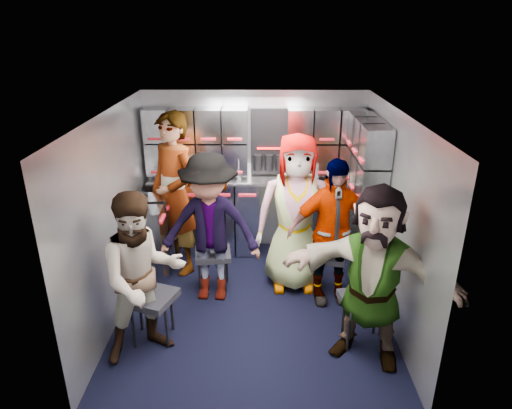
{
  "coord_description": "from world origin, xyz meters",
  "views": [
    {
      "loc": [
        0.07,
        -4.17,
        2.91
      ],
      "look_at": [
        0.03,
        0.35,
        1.06
      ],
      "focal_mm": 32.0,
      "sensor_mm": 36.0,
      "label": 1
    }
  ],
  "objects_px": {
    "jump_seat_center": "(293,246)",
    "attendant_arc_e": "(373,277)",
    "attendant_arc_d": "(331,232)",
    "jump_seat_near_left": "(151,300)",
    "jump_seat_mid_left": "(213,256)",
    "jump_seat_near_right": "(364,303)",
    "jump_seat_mid_right": "(327,257)",
    "attendant_arc_b": "(210,229)",
    "attendant_standing": "(174,195)",
    "attendant_arc_c": "(295,214)",
    "attendant_arc_a": "(143,277)"
  },
  "relations": [
    {
      "from": "jump_seat_center",
      "to": "attendant_arc_e",
      "type": "distance_m",
      "value": 1.58
    },
    {
      "from": "attendant_arc_d",
      "to": "attendant_arc_e",
      "type": "bearing_deg",
      "value": -84.04
    },
    {
      "from": "jump_seat_near_left",
      "to": "attendant_arc_d",
      "type": "relative_size",
      "value": 0.33
    },
    {
      "from": "jump_seat_mid_left",
      "to": "jump_seat_near_right",
      "type": "relative_size",
      "value": 0.94
    },
    {
      "from": "jump_seat_near_left",
      "to": "jump_seat_mid_left",
      "type": "height_order",
      "value": "jump_seat_near_left"
    },
    {
      "from": "attendant_arc_d",
      "to": "attendant_arc_e",
      "type": "height_order",
      "value": "attendant_arc_e"
    },
    {
      "from": "jump_seat_near_left",
      "to": "jump_seat_mid_right",
      "type": "xyz_separation_m",
      "value": [
        1.78,
        0.9,
        -0.03
      ]
    },
    {
      "from": "attendant_arc_b",
      "to": "attendant_standing",
      "type": "bearing_deg",
      "value": 132.0
    },
    {
      "from": "attendant_arc_c",
      "to": "attendant_arc_d",
      "type": "distance_m",
      "value": 0.47
    },
    {
      "from": "attendant_arc_d",
      "to": "attendant_arc_a",
      "type": "bearing_deg",
      "value": -160.75
    },
    {
      "from": "attendant_arc_d",
      "to": "jump_seat_mid_left",
      "type": "bearing_deg",
      "value": 163.43
    },
    {
      "from": "jump_seat_mid_left",
      "to": "attendant_standing",
      "type": "relative_size",
      "value": 0.24
    },
    {
      "from": "jump_seat_near_left",
      "to": "jump_seat_center",
      "type": "height_order",
      "value": "jump_seat_near_left"
    },
    {
      "from": "jump_seat_mid_left",
      "to": "jump_seat_mid_right",
      "type": "relative_size",
      "value": 1.0
    },
    {
      "from": "attendant_arc_b",
      "to": "attendant_arc_c",
      "type": "relative_size",
      "value": 0.92
    },
    {
      "from": "attendant_arc_a",
      "to": "attendant_arc_b",
      "type": "xyz_separation_m",
      "value": [
        0.5,
        0.93,
        0.04
      ]
    },
    {
      "from": "jump_seat_mid_left",
      "to": "attendant_standing",
      "type": "xyz_separation_m",
      "value": [
        -0.48,
        0.44,
        0.57
      ]
    },
    {
      "from": "attendant_standing",
      "to": "jump_seat_mid_left",
      "type": "bearing_deg",
      "value": -2.64
    },
    {
      "from": "jump_seat_near_right",
      "to": "jump_seat_center",
      "type": "bearing_deg",
      "value": 115.76
    },
    {
      "from": "attendant_arc_a",
      "to": "attendant_arc_e",
      "type": "distance_m",
      "value": 2.01
    },
    {
      "from": "attendant_arc_e",
      "to": "attendant_arc_c",
      "type": "bearing_deg",
      "value": 140.37
    },
    {
      "from": "jump_seat_center",
      "to": "attendant_arc_b",
      "type": "xyz_separation_m",
      "value": [
        -0.93,
        -0.44,
        0.43
      ]
    },
    {
      "from": "jump_seat_center",
      "to": "attendant_arc_a",
      "type": "distance_m",
      "value": 2.01
    },
    {
      "from": "jump_seat_mid_right",
      "to": "attendant_arc_e",
      "type": "height_order",
      "value": "attendant_arc_e"
    },
    {
      "from": "attendant_standing",
      "to": "attendant_arc_b",
      "type": "height_order",
      "value": "attendant_standing"
    },
    {
      "from": "jump_seat_mid_right",
      "to": "attendant_arc_b",
      "type": "relative_size",
      "value": 0.28
    },
    {
      "from": "attendant_arc_a",
      "to": "attendant_arc_c",
      "type": "height_order",
      "value": "attendant_arc_c"
    },
    {
      "from": "attendant_arc_a",
      "to": "jump_seat_center",
      "type": "bearing_deg",
      "value": 15.2
    },
    {
      "from": "jump_seat_near_right",
      "to": "attendant_arc_c",
      "type": "height_order",
      "value": "attendant_arc_c"
    },
    {
      "from": "jump_seat_near_left",
      "to": "attendant_arc_c",
      "type": "distance_m",
      "value": 1.8
    },
    {
      "from": "jump_seat_center",
      "to": "attendant_arc_d",
      "type": "height_order",
      "value": "attendant_arc_d"
    },
    {
      "from": "attendant_arc_d",
      "to": "attendant_standing",
      "type": "bearing_deg",
      "value": 152.34
    },
    {
      "from": "attendant_standing",
      "to": "attendant_arc_c",
      "type": "bearing_deg",
      "value": 25.62
    },
    {
      "from": "attendant_standing",
      "to": "attendant_arc_e",
      "type": "height_order",
      "value": "attendant_standing"
    },
    {
      "from": "jump_seat_mid_left",
      "to": "jump_seat_center",
      "type": "xyz_separation_m",
      "value": [
        0.93,
        0.26,
        -0.0
      ]
    },
    {
      "from": "jump_seat_mid_right",
      "to": "attendant_arc_d",
      "type": "bearing_deg",
      "value": -90.0
    },
    {
      "from": "jump_seat_mid_left",
      "to": "attendant_arc_a",
      "type": "xyz_separation_m",
      "value": [
        -0.5,
        -1.11,
        0.39
      ]
    },
    {
      "from": "jump_seat_mid_right",
      "to": "jump_seat_mid_left",
      "type": "bearing_deg",
      "value": 178.95
    },
    {
      "from": "attendant_arc_a",
      "to": "attendant_arc_b",
      "type": "bearing_deg",
      "value": 33.2
    },
    {
      "from": "jump_seat_near_right",
      "to": "attendant_arc_e",
      "type": "distance_m",
      "value": 0.44
    },
    {
      "from": "jump_seat_mid_left",
      "to": "attendant_arc_a",
      "type": "relative_size",
      "value": 0.29
    },
    {
      "from": "attendant_standing",
      "to": "attendant_arc_d",
      "type": "xyz_separation_m",
      "value": [
        1.77,
        -0.65,
        -0.17
      ]
    },
    {
      "from": "jump_seat_near_left",
      "to": "jump_seat_center",
      "type": "bearing_deg",
      "value": 39.84
    },
    {
      "from": "jump_seat_near_left",
      "to": "attendant_standing",
      "type": "height_order",
      "value": "attendant_standing"
    },
    {
      "from": "jump_seat_mid_left",
      "to": "attendant_arc_a",
      "type": "bearing_deg",
      "value": -114.13
    },
    {
      "from": "jump_seat_mid_left",
      "to": "attendant_arc_d",
      "type": "relative_size",
      "value": 0.29
    },
    {
      "from": "jump_seat_center",
      "to": "attendant_arc_a",
      "type": "height_order",
      "value": "attendant_arc_a"
    },
    {
      "from": "jump_seat_center",
      "to": "jump_seat_mid_left",
      "type": "bearing_deg",
      "value": -164.33
    },
    {
      "from": "jump_seat_mid_left",
      "to": "attendant_arc_e",
      "type": "distance_m",
      "value": 1.94
    },
    {
      "from": "attendant_arc_b",
      "to": "jump_seat_center",
      "type": "bearing_deg",
      "value": 29.85
    }
  ]
}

